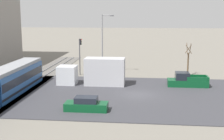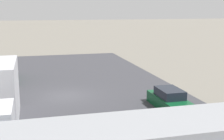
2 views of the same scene
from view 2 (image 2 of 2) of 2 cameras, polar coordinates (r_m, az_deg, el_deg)
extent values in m
plane|color=slate|center=(25.27, -8.50, -4.84)|extent=(320.00, 320.00, 0.00)
cube|color=#38383D|center=(25.26, -8.51, -4.76)|extent=(19.64, 44.58, 0.08)
cube|color=gray|center=(9.86, 0.96, -11.15)|extent=(13.11, 2.50, 0.42)
cube|color=#0C4723|center=(31.47, -19.07, -1.14)|extent=(2.01, 5.31, 0.90)
cube|color=black|center=(30.56, -19.28, 0.29)|extent=(1.85, 1.80, 0.98)
cube|color=#0C4723|center=(32.36, -17.38, 0.59)|extent=(0.12, 2.65, 0.53)
cube|color=#0C4723|center=(33.83, -18.85, 0.94)|extent=(1.85, 0.21, 0.53)
cube|color=#0C4723|center=(22.17, 10.44, -5.91)|extent=(1.70, 4.34, 0.81)
cube|color=black|center=(21.97, 10.51, -4.15)|extent=(1.47, 2.26, 0.59)
camera|label=1|loc=(46.39, 43.80, 11.88)|focal=50.00mm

